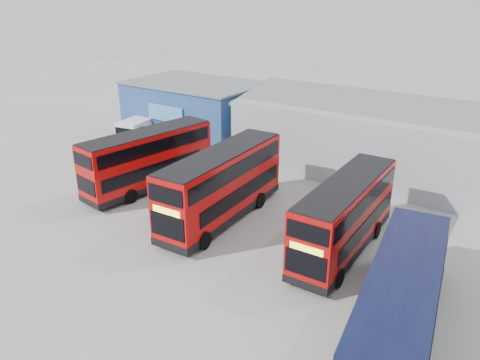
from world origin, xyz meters
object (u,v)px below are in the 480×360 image
office_block (196,109)px  double_decker_right (345,217)px  double_decker_centre (222,186)px  double_decker_left (149,160)px  single_decker_blue (401,303)px  panel_van (142,128)px  maintenance_shed (446,144)px

office_block → double_decker_right: office_block is taller
office_block → double_decker_centre: size_ratio=1.18×
double_decker_centre → double_decker_right: double_decker_centre is taller
double_decker_left → single_decker_blue: 19.87m
double_decker_left → double_decker_right: size_ratio=1.05×
double_decker_right → panel_van: 24.31m
single_decker_blue → panel_van: (-27.57, 12.64, -0.28)m
double_decker_right → maintenance_shed: bearing=80.7°
double_decker_centre → single_decker_blue: (12.10, -4.30, -0.63)m
double_decker_left → single_decker_blue: bearing=172.4°
double_decker_left → double_decker_centre: size_ratio=0.97×
single_decker_blue → office_block: bearing=-43.3°
office_block → single_decker_blue: size_ratio=1.06×
office_block → double_decker_left: (5.54, -11.79, -0.51)m
double_decker_centre → double_decker_right: bearing=1.8°
office_block → double_decker_left: office_block is taller
double_decker_centre → double_decker_right: 7.61m
panel_van → double_decker_centre: bearing=-38.7°
double_decker_right → single_decker_blue: (4.52, -4.97, -0.47)m
office_block → panel_van: 5.40m
maintenance_shed → double_decker_centre: (-9.40, -14.72, -0.44)m
maintenance_shed → double_decker_left: 21.48m
maintenance_shed → office_block: bearing=-174.8°
maintenance_shed → double_decker_left: size_ratio=3.04×
maintenance_shed → double_decker_right: (-1.82, -14.06, -0.60)m
maintenance_shed → panel_van: size_ratio=5.64×
double_decker_right → double_decker_centre: bearing=-176.9°
double_decker_left → double_decker_centre: double_decker_centre is taller
double_decker_left → single_decker_blue: double_decker_left is taller
maintenance_shed → single_decker_blue: bearing=-81.9°
single_decker_blue → double_decker_left: bearing=-24.0°
office_block → maintenance_shed: maintenance_shed is taller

